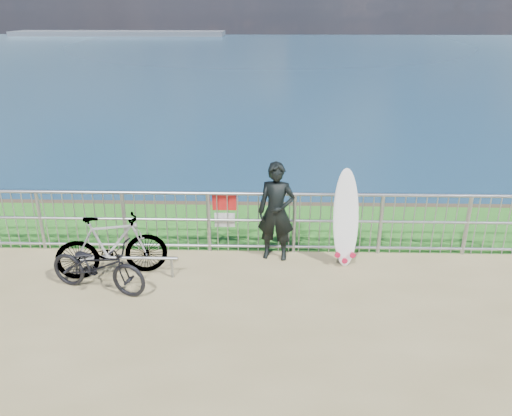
{
  "coord_description": "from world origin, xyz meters",
  "views": [
    {
      "loc": [
        0.55,
        -6.41,
        4.08
      ],
      "look_at": [
        0.34,
        1.2,
        1.0
      ],
      "focal_mm": 35.0,
      "sensor_mm": 36.0,
      "label": 1
    }
  ],
  "objects_px": {
    "surfboard": "(346,222)",
    "bicycle_far": "(111,246)",
    "surfer": "(276,212)",
    "bicycle_near": "(98,266)"
  },
  "relations": [
    {
      "from": "surfboard",
      "to": "bicycle_near",
      "type": "xyz_separation_m",
      "value": [
        -3.88,
        -1.02,
        -0.34
      ]
    },
    {
      "from": "surfer",
      "to": "bicycle_far",
      "type": "height_order",
      "value": "surfer"
    },
    {
      "from": "surfer",
      "to": "bicycle_near",
      "type": "bearing_deg",
      "value": -148.0
    },
    {
      "from": "surfboard",
      "to": "surfer",
      "type": "bearing_deg",
      "value": 172.4
    },
    {
      "from": "surfboard",
      "to": "bicycle_far",
      "type": "distance_m",
      "value": 3.84
    },
    {
      "from": "surfer",
      "to": "bicycle_far",
      "type": "relative_size",
      "value": 0.98
    },
    {
      "from": "bicycle_far",
      "to": "surfboard",
      "type": "bearing_deg",
      "value": -96.38
    },
    {
      "from": "surfboard",
      "to": "bicycle_near",
      "type": "bearing_deg",
      "value": -165.32
    },
    {
      "from": "bicycle_near",
      "to": "bicycle_far",
      "type": "bearing_deg",
      "value": 5.92
    },
    {
      "from": "surfer",
      "to": "surfboard",
      "type": "bearing_deg",
      "value": 1.16
    }
  ]
}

